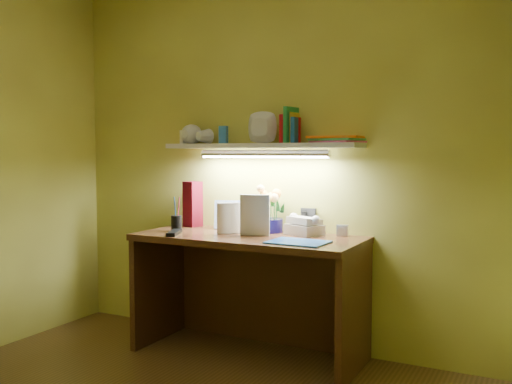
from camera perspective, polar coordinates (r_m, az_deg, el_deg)
desk at (r=3.57m, az=-0.78°, el=-10.32°), size 1.40×0.60×0.75m
flower_bouquet at (r=3.63m, az=1.36°, el=-1.66°), size 0.20×0.20×0.30m
telephone at (r=3.53m, az=4.86°, el=-3.26°), size 0.26×0.23×0.13m
desk_clock at (r=3.50m, az=8.64°, el=-3.83°), size 0.07×0.04×0.07m
whisky_bottle at (r=3.95m, az=-6.27°, el=-1.61°), size 0.08×0.08×0.25m
whisky_box at (r=3.93m, az=-6.34°, el=-1.20°), size 0.12×0.12×0.31m
pen_cup at (r=3.71m, az=-7.96°, el=-2.58°), size 0.09×0.09×0.17m
art_card at (r=3.78m, az=-2.72°, el=-2.29°), size 0.19×0.10×0.19m
tv_remote at (r=3.57m, az=-8.18°, el=-4.06°), size 0.13×0.21×0.02m
blue_folder at (r=3.22m, az=4.23°, el=-5.02°), size 0.33×0.25×0.01m
desk_book_a at (r=3.56m, az=-3.93°, el=-2.64°), size 0.14×0.09×0.20m
desk_book_b at (r=3.49m, az=-1.61°, el=-2.28°), size 0.18×0.06×0.25m
wall_shelf at (r=3.62m, az=0.44°, el=5.18°), size 1.32×0.29×0.25m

